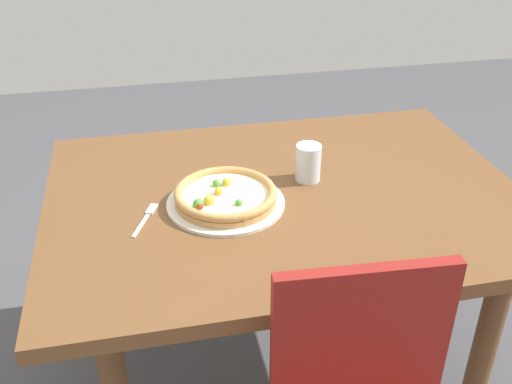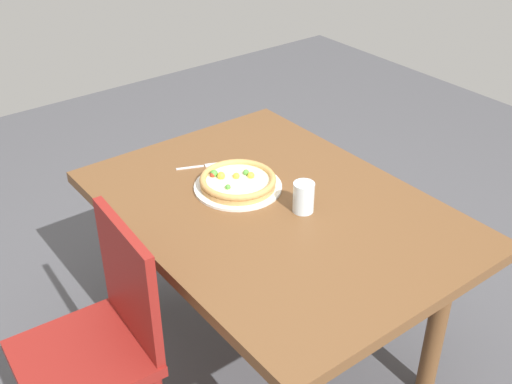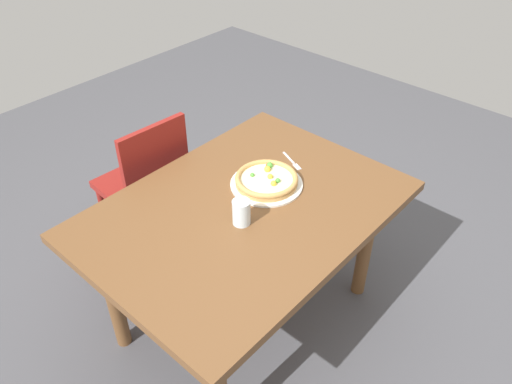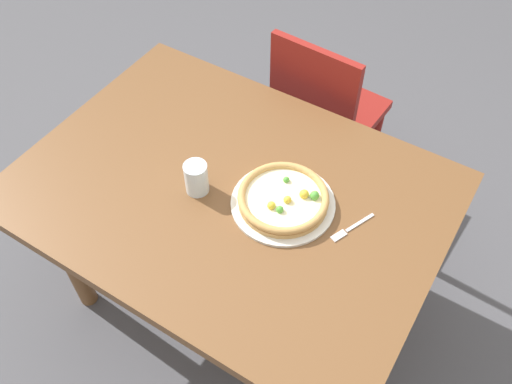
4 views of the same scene
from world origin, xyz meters
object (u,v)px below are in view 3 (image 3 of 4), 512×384
at_px(dining_table, 245,222).
at_px(plate, 266,184).
at_px(chair_near, 147,183).
at_px(pizza, 267,179).
at_px(fork, 293,162).
at_px(drinking_glass, 241,212).

xyz_separation_m(dining_table, plate, (-0.18, -0.03, 0.09)).
relative_size(dining_table, chair_near, 1.53).
bearing_deg(pizza, chair_near, -74.75).
xyz_separation_m(pizza, fork, (-0.22, -0.02, -0.03)).
height_order(chair_near, pizza, chair_near).
distance_m(dining_table, drinking_glass, 0.18).
height_order(chair_near, plate, chair_near).
height_order(dining_table, plate, plate).
relative_size(fork, drinking_glass, 1.41).
xyz_separation_m(dining_table, fork, (-0.40, -0.06, 0.09)).
bearing_deg(fork, plate, -61.08).
height_order(pizza, fork, pizza).
xyz_separation_m(chair_near, pizza, (-0.18, 0.68, 0.26)).
bearing_deg(pizza, dining_table, 10.41).
bearing_deg(drinking_glass, plate, -160.76).
relative_size(chair_near, fork, 5.65).
bearing_deg(dining_table, drinking_glass, 35.17).
distance_m(pizza, drinking_glass, 0.28).
relative_size(plate, drinking_glass, 2.95).
bearing_deg(chair_near, drinking_glass, -92.50).
distance_m(pizza, fork, 0.22).
relative_size(dining_table, fork, 8.63).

